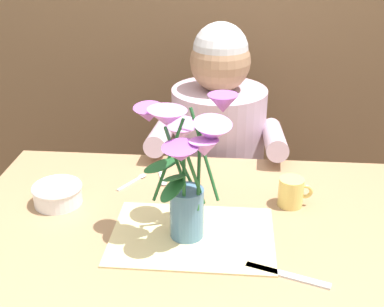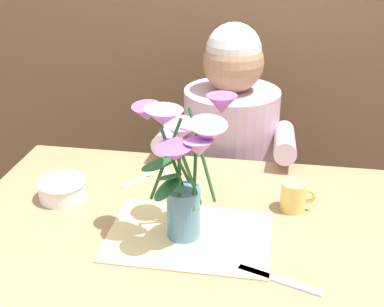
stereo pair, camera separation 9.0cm
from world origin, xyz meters
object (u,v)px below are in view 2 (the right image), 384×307
flower_vase (184,159)px  tea_cup (294,196)px  seated_person (229,176)px  dinner_knife (279,280)px  ceramic_bowl (62,188)px

flower_vase → tea_cup: 0.36m
seated_person → dinner_knife: seated_person is taller
seated_person → ceramic_bowl: (-0.42, -0.54, 0.21)m
ceramic_bowl → tea_cup: (0.63, 0.04, 0.01)m
flower_vase → ceramic_bowl: size_ratio=2.56×
ceramic_bowl → dinner_knife: 0.66m
flower_vase → seated_person: bearing=85.6°
flower_vase → ceramic_bowl: 0.43m
tea_cup → dinner_knife: bearing=-96.3°
seated_person → dinner_knife: bearing=-74.0°
seated_person → flower_vase: seated_person is taller
flower_vase → tea_cup: flower_vase is taller
seated_person → dinner_knife: (0.18, -0.80, 0.18)m
flower_vase → dinner_knife: (0.23, -0.14, -0.21)m
dinner_knife → tea_cup: 0.31m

